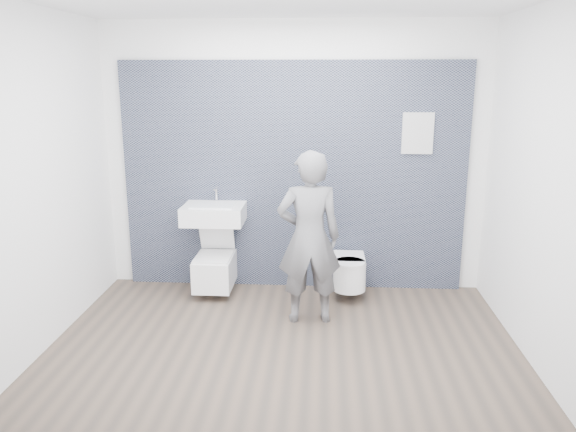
# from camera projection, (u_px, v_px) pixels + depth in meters

# --- Properties ---
(ground) EXTENTS (4.00, 4.00, 0.00)m
(ground) POSITION_uv_depth(u_px,v_px,m) (283.00, 347.00, 4.79)
(ground) COLOR brown
(ground) RESTS_ON ground
(room_shell) EXTENTS (4.00, 4.00, 4.00)m
(room_shell) POSITION_uv_depth(u_px,v_px,m) (283.00, 143.00, 4.36)
(room_shell) COLOR white
(room_shell) RESTS_ON ground
(tile_wall) EXTENTS (3.60, 0.06, 2.40)m
(tile_wall) POSITION_uv_depth(u_px,v_px,m) (293.00, 284.00, 6.21)
(tile_wall) COLOR black
(tile_wall) RESTS_ON ground
(washbasin) EXTENTS (0.63, 0.47, 0.47)m
(washbasin) POSITION_uv_depth(u_px,v_px,m) (214.00, 213.00, 5.79)
(washbasin) COLOR white
(washbasin) RESTS_ON ground
(toilet_square) EXTENTS (0.39, 0.56, 0.73)m
(toilet_square) POSITION_uv_depth(u_px,v_px,m) (215.00, 269.00, 5.90)
(toilet_square) COLOR white
(toilet_square) RESTS_ON ground
(toilet_rounded) EXTENTS (0.33, 0.57, 0.31)m
(toilet_rounded) POSITION_uv_depth(u_px,v_px,m) (349.00, 272.00, 5.80)
(toilet_rounded) COLOR white
(toilet_rounded) RESTS_ON ground
(info_placard) EXTENTS (0.31, 0.03, 0.42)m
(info_placard) POSITION_uv_depth(u_px,v_px,m) (409.00, 288.00, 6.09)
(info_placard) COLOR white
(info_placard) RESTS_ON ground
(visitor) EXTENTS (0.63, 0.46, 1.61)m
(visitor) POSITION_uv_depth(u_px,v_px,m) (309.00, 238.00, 5.12)
(visitor) COLOR slate
(visitor) RESTS_ON ground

